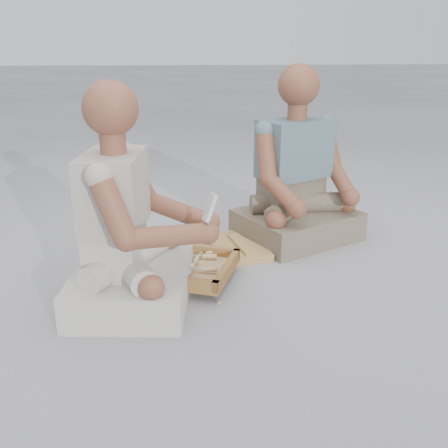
{
  "coord_description": "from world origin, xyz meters",
  "views": [
    {
      "loc": [
        -0.19,
        -2.08,
        1.08
      ],
      "look_at": [
        0.03,
        0.1,
        0.3
      ],
      "focal_mm": 40.0,
      "sensor_mm": 36.0,
      "label": 1
    }
  ],
  "objects": [
    {
      "name": "carved_panel",
      "position": [
        -0.04,
        0.45,
        0.02
      ],
      "size": [
        0.71,
        0.55,
        0.04
      ],
      "primitive_type": "cube",
      "rotation": [
        0.0,
        0.0,
        0.21
      ],
      "color": "#AE8B43",
      "rests_on": "ground"
    },
    {
      "name": "wood_chip_5",
      "position": [
        -0.52,
        -0.13,
        0.0
      ],
      "size": [
        0.02,
        0.02,
        0.0
      ],
      "primitive_type": "cube",
      "rotation": [
        0.0,
        0.0,
        1.33
      ],
      "color": "tan",
      "rests_on": "ground"
    },
    {
      "name": "chisel_3",
      "position": [
        -0.04,
        0.27,
        0.08
      ],
      "size": [
        0.21,
        0.1,
        0.02
      ],
      "rotation": [
        0.0,
        0.0,
        0.41
      ],
      "color": "silver",
      "rests_on": "tool_tray"
    },
    {
      "name": "wood_chip_6",
      "position": [
        -0.02,
        0.42,
        0.0
      ],
      "size": [
        0.02,
        0.02,
        0.0
      ],
      "primitive_type": "cube",
      "rotation": [
        0.0,
        0.0,
        2.31
      ],
      "color": "tan",
      "rests_on": "ground"
    },
    {
      "name": "chisel_4",
      "position": [
        -0.11,
        0.18,
        0.08
      ],
      "size": [
        0.07,
        0.22,
        0.02
      ],
      "rotation": [
        0.0,
        0.0,
        1.34
      ],
      "color": "silver",
      "rests_on": "tool_tray"
    },
    {
      "name": "ground",
      "position": [
        0.0,
        0.0,
        0.0
      ],
      "size": [
        60.0,
        60.0,
        0.0
      ],
      "primitive_type": "plane",
      "color": "#A0A1A6",
      "rests_on": "ground"
    },
    {
      "name": "mobile_phone",
      "position": [
        -0.05,
        -0.14,
        0.46
      ],
      "size": [
        0.07,
        0.06,
        0.12
      ],
      "rotation": [
        -0.35,
        0.0,
        -1.28
      ],
      "color": "silver",
      "rests_on": "craftsman"
    },
    {
      "name": "chisel_1",
      "position": [
        -0.05,
        0.23,
        0.09
      ],
      "size": [
        0.22,
        0.06,
        0.02
      ],
      "rotation": [
        0.0,
        0.0,
        -0.17
      ],
      "color": "silver",
      "rests_on": "tool_tray"
    },
    {
      "name": "chisel_5",
      "position": [
        -0.17,
        0.13,
        0.08
      ],
      "size": [
        0.22,
        0.04,
        0.02
      ],
      "rotation": [
        0.0,
        0.0,
        -0.08
      ],
      "color": "silver",
      "rests_on": "tool_tray"
    },
    {
      "name": "companion",
      "position": [
        0.51,
        0.67,
        0.33
      ],
      "size": [
        0.8,
        0.74,
        1.0
      ],
      "rotation": [
        0.0,
        0.0,
        3.61
      ],
      "color": "#756854",
      "rests_on": "ground"
    },
    {
      "name": "chisel_0",
      "position": [
        -0.06,
        0.07,
        0.09
      ],
      "size": [
        0.21,
        0.09,
        0.02
      ],
      "rotation": [
        0.0,
        0.0,
        -0.32
      ],
      "color": "silver",
      "rests_on": "tool_tray"
    },
    {
      "name": "craftsman",
      "position": [
        -0.4,
        -0.04,
        0.33
      ],
      "size": [
        0.67,
        0.67,
        0.96
      ],
      "rotation": [
        0.0,
        0.0,
        -1.69
      ],
      "color": "beige",
      "rests_on": "ground"
    },
    {
      "name": "wood_chip_3",
      "position": [
        -0.24,
        0.41,
        0.0
      ],
      "size": [
        0.02,
        0.02,
        0.0
      ],
      "primitive_type": "cube",
      "rotation": [
        0.0,
        0.0,
        1.99
      ],
      "color": "tan",
      "rests_on": "ground"
    },
    {
      "name": "chisel_2",
      "position": [
        -0.2,
        0.19,
        0.08
      ],
      "size": [
        0.2,
        0.13,
        0.02
      ],
      "rotation": [
        0.0,
        0.0,
        0.55
      ],
      "color": "silver",
      "rests_on": "tool_tray"
    },
    {
      "name": "wood_chip_7",
      "position": [
        -0.29,
        0.12,
        0.0
      ],
      "size": [
        0.02,
        0.02,
        0.0
      ],
      "primitive_type": "cube",
      "rotation": [
        0.0,
        0.0,
        0.48
      ],
      "color": "tan",
      "rests_on": "ground"
    },
    {
      "name": "chisel_6",
      "position": [
        -0.1,
        0.25,
        0.07
      ],
      "size": [
        0.12,
        0.2,
        0.02
      ],
      "rotation": [
        0.0,
        0.0,
        1.08
      ],
      "color": "silver",
      "rests_on": "tool_tray"
    },
    {
      "name": "wood_chip_4",
      "position": [
        -0.01,
        -0.11,
        0.0
      ],
      "size": [
        0.02,
        0.02,
        0.0
      ],
      "primitive_type": "cube",
      "rotation": [
        0.0,
        0.0,
        0.14
      ],
      "color": "tan",
      "rests_on": "ground"
    },
    {
      "name": "chisel_7",
      "position": [
        -0.2,
        0.32,
        0.07
      ],
      "size": [
        0.16,
        0.18,
        0.02
      ],
      "rotation": [
        0.0,
        0.0,
        0.84
      ],
      "color": "silver",
      "rests_on": "tool_tray"
    },
    {
      "name": "wood_chip_2",
      "position": [
        -0.24,
        0.47,
        0.0
      ],
      "size": [
        0.02,
        0.02,
        0.0
      ],
      "primitive_type": "cube",
      "rotation": [
        0.0,
        0.0,
        1.75
      ],
      "color": "tan",
      "rests_on": "ground"
    },
    {
      "name": "tool_tray",
      "position": [
        -0.18,
        0.15,
        0.07
      ],
      "size": [
        0.62,
        0.56,
        0.07
      ],
      "rotation": [
        0.0,
        0.0,
        -0.37
      ],
      "color": "brown",
      "rests_on": "carved_panel"
    },
    {
      "name": "wood_chip_0",
      "position": [
        -0.42,
        0.17,
        0.0
      ],
      "size": [
        0.02,
        0.02,
        0.0
      ],
      "primitive_type": "cube",
      "rotation": [
        0.0,
        0.0,
        2.03
      ],
      "color": "tan",
      "rests_on": "ground"
    },
    {
      "name": "wood_chip_1",
      "position": [
        -0.14,
        0.52,
        0.0
      ],
      "size": [
        0.02,
        0.02,
        0.0
      ],
      "primitive_type": "cube",
      "rotation": [
        0.0,
        0.0,
        1.05
      ],
      "color": "tan",
      "rests_on": "ground"
    }
  ]
}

